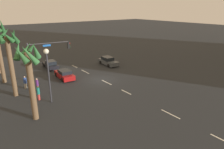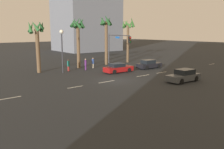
# 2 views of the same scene
# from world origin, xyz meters

# --- Properties ---
(ground_plane) EXTENTS (220.00, 220.00, 0.00)m
(ground_plane) POSITION_xyz_m (0.00, 0.00, 0.00)
(ground_plane) COLOR #232628
(lane_stripe_1) EXTENTS (2.31, 0.14, 0.01)m
(lane_stripe_1) POSITION_xyz_m (-12.56, 0.00, 0.01)
(lane_stripe_1) COLOR silver
(lane_stripe_1) RESTS_ON ground_plane
(lane_stripe_2) EXTENTS (1.85, 0.14, 0.01)m
(lane_stripe_2) POSITION_xyz_m (-5.68, 0.00, 0.01)
(lane_stripe_2) COLOR silver
(lane_stripe_2) RESTS_ON ground_plane
(lane_stripe_3) EXTENTS (2.37, 0.14, 0.01)m
(lane_stripe_3) POSITION_xyz_m (-1.37, 0.00, 0.01)
(lane_stripe_3) COLOR silver
(lane_stripe_3) RESTS_ON ground_plane
(lane_stripe_4) EXTENTS (2.48, 0.14, 0.01)m
(lane_stripe_4) POSITION_xyz_m (4.84, 0.00, 0.01)
(lane_stripe_4) COLOR silver
(lane_stripe_4) RESTS_ON ground_plane
(lane_stripe_5) EXTENTS (2.08, 0.14, 0.01)m
(lane_stripe_5) POSITION_xyz_m (8.70, 0.00, 0.01)
(lane_stripe_5) COLOR silver
(lane_stripe_5) RESTS_ON ground_plane
(lane_stripe_6) EXTENTS (1.93, 0.14, 0.01)m
(lane_stripe_6) POSITION_xyz_m (22.91, 0.00, 0.01)
(lane_stripe_6) COLOR silver
(lane_stripe_6) RESTS_ON ground_plane
(car_0) EXTENTS (4.56, 2.05, 1.47)m
(car_0) POSITION_xyz_m (5.99, -5.57, 0.67)
(car_0) COLOR #474C51
(car_0) RESTS_ON ground_plane
(car_1) EXTENTS (4.43, 2.05, 1.36)m
(car_1) POSITION_xyz_m (3.84, 4.09, 0.63)
(car_1) COLOR maroon
(car_1) RESTS_ON ground_plane
(car_2) EXTENTS (4.38, 1.99, 1.40)m
(car_2) POSITION_xyz_m (10.22, 3.85, 0.64)
(car_2) COLOR black
(car_2) RESTS_ON ground_plane
(traffic_signal) EXTENTS (1.02, 6.12, 5.58)m
(traffic_signal) POSITION_xyz_m (5.22, 6.22, 3.88)
(traffic_signal) COLOR #38383D
(traffic_signal) RESTS_ON ground_plane
(streetlamp) EXTENTS (0.56, 0.56, 6.15)m
(streetlamp) POSITION_xyz_m (-2.72, 8.65, 4.31)
(streetlamp) COLOR #2D2D33
(streetlamp) RESTS_ON ground_plane
(pedestrian_0) EXTENTS (0.38, 0.38, 1.76)m
(pedestrian_0) POSITION_xyz_m (1.29, 8.90, 0.93)
(pedestrian_0) COLOR #59266B
(pedestrian_0) RESTS_ON ground_plane
(pedestrian_1) EXTENTS (0.52, 0.52, 1.68)m
(pedestrian_1) POSITION_xyz_m (3.31, 9.86, 0.87)
(pedestrian_1) COLOR #B2A58C
(pedestrian_1) RESTS_ON ground_plane
(pedestrian_2) EXTENTS (0.47, 0.47, 1.76)m
(pedestrian_2) POSITION_xyz_m (-1.32, 9.59, 0.92)
(pedestrian_2) COLOR #BF3833
(pedestrian_2) RESTS_ON ground_plane
(palm_tree_0) EXTENTS (2.40, 2.73, 8.81)m
(palm_tree_0) POSITION_xyz_m (7.42, 11.69, 6.05)
(palm_tree_0) COLOR brown
(palm_tree_0) RESTS_ON ground_plane
(palm_tree_1) EXTENTS (2.43, 2.53, 7.48)m
(palm_tree_1) POSITION_xyz_m (-5.33, 11.19, 5.28)
(palm_tree_1) COLOR brown
(palm_tree_1) RESTS_ON ground_plane
(palm_tree_2) EXTENTS (2.44, 2.78, 8.25)m
(palm_tree_2) POSITION_xyz_m (1.56, 11.49, 5.80)
(palm_tree_2) COLOR brown
(palm_tree_2) RESTS_ON ground_plane
(palm_tree_3) EXTENTS (2.37, 2.67, 8.58)m
(palm_tree_3) POSITION_xyz_m (12.47, 11.46, 6.02)
(palm_tree_3) COLOR brown
(palm_tree_3) RESTS_ON ground_plane
(building_2) EXTENTS (17.38, 15.09, 25.70)m
(building_2) POSITION_xyz_m (21.83, 40.78, 12.85)
(building_2) COLOR slate
(building_2) RESTS_ON ground_plane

